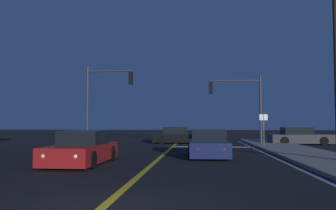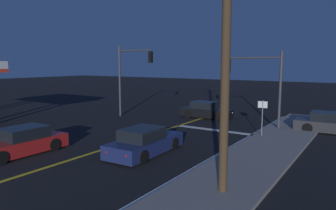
# 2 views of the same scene
# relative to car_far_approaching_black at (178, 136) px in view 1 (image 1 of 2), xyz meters

# --- Properties ---
(ground_plane) EXTENTS (160.00, 160.00, 0.00)m
(ground_plane) POSITION_rel_car_far_approaching_black_xyz_m (-0.11, -21.90, -0.58)
(ground_plane) COLOR black
(sidewalk_right) EXTENTS (3.20, 34.68, 0.15)m
(sidewalk_right) POSITION_rel_car_far_approaching_black_xyz_m (7.19, -12.27, -0.51)
(sidewalk_right) COLOR gray
(sidewalk_right) RESTS_ON ground
(lane_line_center) EXTENTS (0.20, 32.75, 0.01)m
(lane_line_center) POSITION_rel_car_far_approaching_black_xyz_m (-0.11, -12.27, -0.57)
(lane_line_center) COLOR gold
(lane_line_center) RESTS_ON ground
(lane_line_edge_right) EXTENTS (0.16, 32.75, 0.01)m
(lane_line_edge_right) POSITION_rel_car_far_approaching_black_xyz_m (5.34, -12.27, -0.57)
(lane_line_edge_right) COLOR white
(lane_line_edge_right) RESTS_ON ground
(stop_bar) EXTENTS (5.69, 0.50, 0.01)m
(stop_bar) POSITION_rel_car_far_approaching_black_xyz_m (2.74, -4.13, -0.57)
(stop_bar) COLOR white
(stop_bar) RESTS_ON ground
(car_far_approaching_black) EXTENTS (4.23, 1.84, 1.34)m
(car_far_approaching_black) POSITION_rel_car_far_approaching_black_xyz_m (0.00, 0.00, 0.00)
(car_far_approaching_black) COLOR black
(car_far_approaching_black) RESTS_ON ground
(car_side_waiting_red) EXTENTS (1.96, 4.61, 1.34)m
(car_side_waiting_red) POSITION_rel_car_far_approaching_black_xyz_m (-2.98, -14.70, 0.00)
(car_side_waiting_red) COLOR maroon
(car_side_waiting_red) RESTS_ON ground
(car_mid_block_charcoal) EXTENTS (4.78, 2.04, 1.34)m
(car_mid_block_charcoal) POSITION_rel_car_far_approaching_black_xyz_m (9.52, -0.68, 0.00)
(car_mid_block_charcoal) COLOR #2D2D33
(car_mid_block_charcoal) RESTS_ON ground
(car_distant_tail_navy) EXTENTS (2.04, 4.60, 1.34)m
(car_distant_tail_navy) POSITION_rel_car_far_approaching_black_xyz_m (2.19, -11.24, 0.00)
(car_distant_tail_navy) COLOR navy
(car_distant_tail_navy) RESTS_ON ground
(traffic_signal_near_right) EXTENTS (3.97, 0.28, 5.30)m
(traffic_signal_near_right) POSITION_rel_car_far_approaching_black_xyz_m (4.91, -1.83, 2.97)
(traffic_signal_near_right) COLOR #38383D
(traffic_signal_near_right) RESTS_ON ground
(traffic_signal_far_left) EXTENTS (3.53, 0.28, 5.95)m
(traffic_signal_far_left) POSITION_rel_car_far_approaching_black_xyz_m (-5.39, -3.23, 3.36)
(traffic_signal_far_left) COLOR #38383D
(traffic_signal_far_left) RESTS_ON ground
(street_sign_corner) EXTENTS (0.56, 0.09, 2.30)m
(street_sign_corner) POSITION_rel_car_far_approaching_black_xyz_m (6.09, -4.63, 0.97)
(street_sign_corner) COLOR slate
(street_sign_corner) RESTS_ON ground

